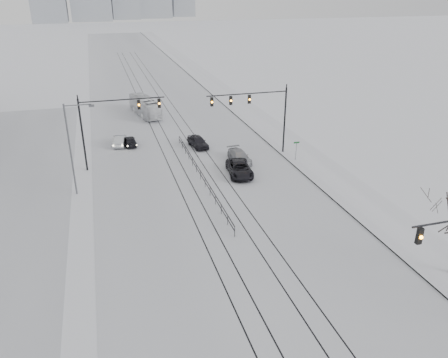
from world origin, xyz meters
TOP-DOWN VIEW (x-y plane):
  - road at (0.00, 60.00)m, footprint 22.00×260.00m
  - sidewalk_east at (13.50, 60.00)m, footprint 5.00×260.00m
  - curb at (11.05, 60.00)m, footprint 0.10×260.00m
  - parking_strip at (-20.00, 35.00)m, footprint 14.00×60.00m
  - tram_rails at (-0.00, 40.00)m, footprint 5.30×180.00m
  - traffic_mast_ne at (8.15, 34.99)m, footprint 9.60×0.37m
  - traffic_mast_nw at (-8.52, 36.00)m, footprint 9.10×0.37m
  - street_light_west at (-12.20, 30.00)m, footprint 2.73×0.25m
  - median_fence at (0.00, 30.00)m, footprint 0.06×24.00m
  - street_sign at (11.80, 32.00)m, footprint 0.70×0.06m
  - sedan_sb_inner at (-6.18, 42.88)m, footprint 1.61×3.69m
  - sedan_sb_outer at (-7.45, 43.36)m, footprint 2.07×4.15m
  - sedan_nb_front at (4.31, 30.00)m, footprint 3.02×5.45m
  - sedan_nb_right at (5.49, 33.67)m, footprint 2.06×4.56m
  - sedan_nb_far at (2.00, 39.91)m, footprint 2.34×4.39m
  - box_truck at (-2.60, 56.70)m, footprint 4.09×10.18m

SIDE VIEW (x-z plane):
  - road at x=0.00m, z-range 0.00..0.02m
  - parking_strip at x=-20.00m, z-range 0.00..0.03m
  - tram_rails at x=0.00m, z-range 0.02..0.03m
  - curb at x=11.05m, z-range 0.00..0.12m
  - sidewalk_east at x=13.50m, z-range 0.00..0.16m
  - median_fence at x=0.00m, z-range 0.03..1.03m
  - sedan_sb_inner at x=-6.18m, z-range 0.00..1.24m
  - sedan_nb_right at x=5.49m, z-range 0.00..1.29m
  - sedan_sb_outer at x=-7.45m, z-range 0.00..1.31m
  - sedan_nb_far at x=2.00m, z-range 0.00..1.42m
  - sedan_nb_front at x=4.31m, z-range 0.00..1.44m
  - box_truck at x=-2.60m, z-range 0.00..2.76m
  - street_sign at x=11.80m, z-range 0.41..2.81m
  - street_light_west at x=-12.20m, z-range 0.71..9.71m
  - traffic_mast_nw at x=-8.52m, z-range 1.57..9.57m
  - traffic_mast_ne at x=8.15m, z-range 1.76..9.76m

